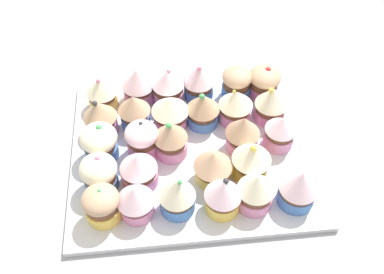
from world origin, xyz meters
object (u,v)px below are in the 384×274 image
(cupcake_3, at_px, (223,195))
(cupcake_9, at_px, (252,159))
(cupcake_22, at_px, (138,85))
(cupcake_1, at_px, (136,200))
(cupcake_17, at_px, (170,111))
(cupcake_0, at_px, (102,205))
(cupcake_7, at_px, (139,169))
(cupcake_6, at_px, (99,173))
(cupcake_10, at_px, (100,142))
(cupcake_11, at_px, (142,138))
(cupcake_21, at_px, (102,92))
(cupcake_19, at_px, (236,106))
(cupcake_2, at_px, (177,195))
(cupcake_12, at_px, (171,138))
(cupcake_25, at_px, (237,83))
(cupcake_16, at_px, (134,111))
(baking_tray, at_px, (192,149))
(cupcake_15, at_px, (100,117))
(cupcake_14, at_px, (280,131))
(cupcake_23, at_px, (168,87))
(cupcake_20, at_px, (271,103))
(cupcake_18, at_px, (203,109))
(cupcake_4, at_px, (256,190))
(cupcake_13, at_px, (243,132))
(cupcake_8, at_px, (213,166))
(cupcake_26, at_px, (264,82))
(cupcake_24, at_px, (199,81))
(cupcake_5, at_px, (299,187))

(cupcake_3, height_order, cupcake_9, cupcake_9)
(cupcake_9, relative_size, cupcake_22, 1.06)
(cupcake_1, distance_m, cupcake_17, 0.19)
(cupcake_0, xyz_separation_m, cupcake_7, (0.06, 0.06, 0.00))
(cupcake_6, relative_size, cupcake_10, 1.00)
(cupcake_11, distance_m, cupcake_21, 0.14)
(cupcake_17, height_order, cupcake_19, cupcake_19)
(cupcake_2, bearing_deg, cupcake_12, 90.92)
(cupcake_17, xyz_separation_m, cupcake_25, (0.13, 0.06, -0.00))
(cupcake_0, relative_size, cupcake_16, 0.88)
(cupcake_12, distance_m, cupcake_25, 0.19)
(baking_tray, height_order, cupcake_15, cupcake_15)
(cupcake_14, distance_m, cupcake_23, 0.23)
(cupcake_20, bearing_deg, cupcake_6, -158.54)
(cupcake_3, distance_m, cupcake_25, 0.26)
(cupcake_6, height_order, cupcake_19, cupcake_19)
(cupcake_18, distance_m, cupcake_19, 0.06)
(cupcake_4, distance_m, cupcake_13, 0.12)
(cupcake_1, distance_m, cupcake_8, 0.14)
(cupcake_3, height_order, cupcake_25, cupcake_3)
(cupcake_13, distance_m, cupcake_26, 0.14)
(cupcake_13, height_order, cupcake_24, cupcake_24)
(baking_tray, height_order, cupcake_5, cupcake_5)
(cupcake_2, distance_m, cupcake_15, 0.22)
(cupcake_12, bearing_deg, cupcake_13, -0.40)
(cupcake_0, xyz_separation_m, cupcake_22, (0.06, 0.26, 0.01))
(cupcake_11, xyz_separation_m, cupcake_25, (0.19, 0.12, -0.00))
(cupcake_26, bearing_deg, cupcake_9, -108.21)
(cupcake_5, xyz_separation_m, cupcake_6, (-0.32, 0.06, -0.00))
(cupcake_6, distance_m, cupcake_7, 0.06)
(cupcake_0, bearing_deg, cupcake_9, 13.06)
(cupcake_12, height_order, cupcake_15, cupcake_12)
(cupcake_12, xyz_separation_m, cupcake_19, (0.13, 0.07, -0.00))
(cupcake_6, bearing_deg, cupcake_16, 65.28)
(cupcake_17, height_order, cupcake_26, same)
(cupcake_12, height_order, cupcake_22, cupcake_12)
(cupcake_19, bearing_deg, cupcake_21, 166.37)
(cupcake_2, relative_size, cupcake_3, 1.05)
(cupcake_4, height_order, cupcake_5, cupcake_5)
(cupcake_10, height_order, cupcake_11, cupcake_10)
(cupcake_12, height_order, cupcake_19, cupcake_12)
(cupcake_19, xyz_separation_m, cupcake_22, (-0.18, 0.07, 0.00))
(cupcake_22, bearing_deg, cupcake_0, -103.78)
(cupcake_10, bearing_deg, cupcake_16, 46.13)
(cupcake_16, bearing_deg, cupcake_26, 12.32)
(cupcake_20, bearing_deg, cupcake_17, 179.59)
(cupcake_10, bearing_deg, cupcake_6, -88.66)
(cupcake_18, bearing_deg, cupcake_16, 177.12)
(cupcake_21, bearing_deg, cupcake_22, 8.66)
(cupcake_21, xyz_separation_m, cupcake_22, (0.07, 0.01, 0.00))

